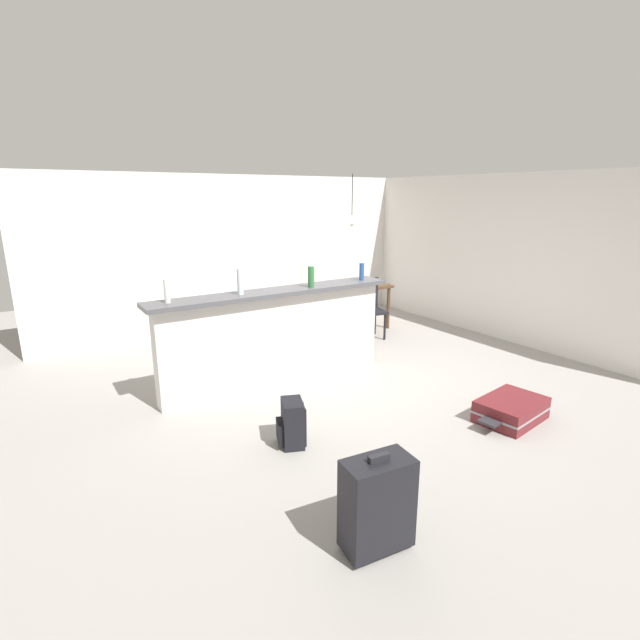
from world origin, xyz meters
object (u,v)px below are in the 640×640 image
object	(u,v)px
bottle_white	(167,291)
suitcase_upright_black	(377,503)
pendant_lamp	(352,219)
bottle_green	(311,277)
dining_chair_near_partition	(369,305)
suitcase_flat_maroon	(511,410)
dining_table	(353,290)
bottle_blue	(362,272)
bottle_clear	(240,282)
backpack_black	(292,424)

from	to	relation	value
bottle_white	suitcase_upright_black	size ratio (longest dim) A/B	0.36
bottle_white	suitcase_upright_black	distance (m)	2.96
pendant_lamp	bottle_green	bearing A→B (deg)	-139.07
suitcase_upright_black	pendant_lamp	bearing A→B (deg)	55.17
dining_chair_near_partition	suitcase_flat_maroon	world-z (taller)	dining_chair_near_partition
dining_table	pendant_lamp	distance (m)	1.17
bottle_blue	suitcase_flat_maroon	world-z (taller)	bottle_blue
dining_chair_near_partition	suitcase_upright_black	world-z (taller)	dining_chair_near_partition
bottle_clear	backpack_black	xyz separation A→B (m)	(-0.14, -1.34, -1.07)
bottle_clear	suitcase_upright_black	xyz separation A→B (m)	(-0.34, -2.76, -0.94)
bottle_white	dining_chair_near_partition	bearing A→B (deg)	14.80
bottle_white	bottle_blue	xyz separation A→B (m)	(2.44, -0.04, -0.01)
bottle_clear	bottle_green	distance (m)	0.87
suitcase_flat_maroon	dining_table	bearing A→B (deg)	78.86
bottle_white	pendant_lamp	bearing A→B (deg)	22.38
bottle_blue	suitcase_flat_maroon	bearing A→B (deg)	-82.60
pendant_lamp	bottle_clear	bearing A→B (deg)	-151.31
dining_table	pendant_lamp	world-z (taller)	pendant_lamp
bottle_clear	bottle_blue	size ratio (longest dim) A/B	1.30
bottle_blue	backpack_black	xyz separation A→B (m)	(-1.80, -1.32, -1.04)
bottle_green	backpack_black	xyz separation A→B (m)	(-1.01, -1.28, -1.05)
bottle_green	suitcase_flat_maroon	size ratio (longest dim) A/B	0.29
bottle_white	suitcase_upright_black	world-z (taller)	bottle_white
suitcase_upright_black	backpack_black	xyz separation A→B (m)	(0.20, 1.42, -0.13)
backpack_black	bottle_blue	bearing A→B (deg)	36.32
dining_table	dining_chair_near_partition	distance (m)	0.56
dining_table	suitcase_upright_black	bearing A→B (deg)	-125.28
bottle_green	pendant_lamp	size ratio (longest dim) A/B	0.31
pendant_lamp	suitcase_flat_maroon	world-z (taller)	pendant_lamp
bottle_blue	dining_table	bearing A→B (deg)	56.26
bottle_white	suitcase_flat_maroon	distance (m)	3.64
pendant_lamp	suitcase_upright_black	distance (m)	5.27
bottle_white	pendant_lamp	distance (m)	3.65
bottle_clear	pendant_lamp	distance (m)	2.95
dining_chair_near_partition	backpack_black	world-z (taller)	dining_chair_near_partition
suitcase_flat_maroon	suitcase_upright_black	size ratio (longest dim) A/B	1.29
bottle_clear	pendant_lamp	bearing A→B (deg)	28.69
bottle_green	suitcase_upright_black	bearing A→B (deg)	-114.17
bottle_blue	dining_table	distance (m)	1.85
dining_chair_near_partition	backpack_black	size ratio (longest dim) A/B	2.21
suitcase_upright_black	bottle_white	bearing A→B (deg)	99.02
bottle_blue	dining_table	world-z (taller)	bottle_blue
bottle_white	suitcase_flat_maroon	bearing A→B (deg)	-38.34
bottle_clear	suitcase_upright_black	world-z (taller)	bottle_clear
bottle_clear	suitcase_flat_maroon	size ratio (longest dim) A/B	0.33
backpack_black	pendant_lamp	bearing A→B (deg)	45.46
bottle_white	dining_chair_near_partition	xyz separation A→B (m)	(3.32, 0.88, -0.74)
suitcase_flat_maroon	backpack_black	size ratio (longest dim) A/B	2.06
dining_chair_near_partition	pendant_lamp	size ratio (longest dim) A/B	1.16
bottle_clear	suitcase_flat_maroon	xyz separation A→B (m)	(1.93, -2.12, -1.16)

